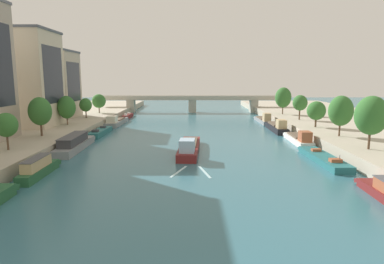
{
  "coord_description": "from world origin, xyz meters",
  "views": [
    {
      "loc": [
        -0.13,
        -17.33,
        12.98
      ],
      "look_at": [
        0.0,
        42.71,
        3.09
      ],
      "focal_mm": 31.22,
      "sensor_mm": 36.0,
      "label": 1
    }
  ],
  "objects_px": {
    "moored_boat_left_second": "(127,116)",
    "tree_right_by_lamp": "(340,111)",
    "tree_right_nearest": "(315,111)",
    "moored_boat_left_midway": "(74,144)",
    "tree_left_midway": "(85,105)",
    "tree_right_second": "(299,103)",
    "bridge_far": "(192,102)",
    "barge_midriver": "(188,147)",
    "tree_right_end_of_row": "(282,98)",
    "moored_boat_right_midway": "(276,127)",
    "moored_boat_right_lone": "(322,158)",
    "moored_boat_right_downstream": "(263,120)",
    "tree_left_far": "(66,107)",
    "tree_left_past_mid": "(5,125)",
    "tree_left_distant": "(98,101)",
    "moored_boat_left_far": "(99,132)",
    "moored_boat_left_end": "(115,121)",
    "moored_boat_left_lone": "(38,168)",
    "tree_right_midway": "(370,115)",
    "moored_boat_right_gap_after": "(298,139)",
    "tree_left_second": "(39,111)"
  },
  "relations": [
    {
      "from": "moored_boat_left_second",
      "to": "tree_right_by_lamp",
      "type": "bearing_deg",
      "value": -43.29
    },
    {
      "from": "moored_boat_left_midway",
      "to": "bridge_far",
      "type": "bearing_deg",
      "value": 71.98
    },
    {
      "from": "tree_right_midway",
      "to": "tree_right_nearest",
      "type": "distance_m",
      "value": 23.02
    },
    {
      "from": "moored_boat_left_lone",
      "to": "tree_right_nearest",
      "type": "bearing_deg",
      "value": 32.46
    },
    {
      "from": "moored_boat_left_far",
      "to": "tree_left_far",
      "type": "xyz_separation_m",
      "value": [
        -7.9,
        1.35,
        5.5
      ]
    },
    {
      "from": "tree_right_by_lamp",
      "to": "tree_right_nearest",
      "type": "bearing_deg",
      "value": 91.13
    },
    {
      "from": "moored_boat_right_gap_after",
      "to": "moored_boat_right_midway",
      "type": "xyz_separation_m",
      "value": [
        -0.63,
        15.13,
        0.13
      ]
    },
    {
      "from": "tree_right_end_of_row",
      "to": "moored_boat_left_far",
      "type": "bearing_deg",
      "value": -154.1
    },
    {
      "from": "tree_left_past_mid",
      "to": "moored_boat_right_midway",
      "type": "bearing_deg",
      "value": 32.39
    },
    {
      "from": "moored_boat_right_lone",
      "to": "tree_right_by_lamp",
      "type": "height_order",
      "value": "tree_right_by_lamp"
    },
    {
      "from": "tree_left_far",
      "to": "bridge_far",
      "type": "xyz_separation_m",
      "value": [
        29.09,
        47.56,
        -2.1
      ]
    },
    {
      "from": "tree_left_midway",
      "to": "tree_left_distant",
      "type": "relative_size",
      "value": 0.93
    },
    {
      "from": "tree_left_far",
      "to": "tree_right_end_of_row",
      "type": "relative_size",
      "value": 0.84
    },
    {
      "from": "tree_left_midway",
      "to": "tree_right_nearest",
      "type": "relative_size",
      "value": 0.93
    },
    {
      "from": "moored_boat_left_end",
      "to": "moored_boat_right_downstream",
      "type": "relative_size",
      "value": 1.11
    },
    {
      "from": "tree_left_past_mid",
      "to": "tree_left_midway",
      "type": "xyz_separation_m",
      "value": [
        -0.86,
        40.52,
        -0.32
      ]
    },
    {
      "from": "barge_midriver",
      "to": "moored_boat_right_downstream",
      "type": "bearing_deg",
      "value": 61.46
    },
    {
      "from": "moored_boat_right_midway",
      "to": "bridge_far",
      "type": "xyz_separation_m",
      "value": [
        -20.48,
        44.08,
        3.0
      ]
    },
    {
      "from": "tree_left_far",
      "to": "moored_boat_left_end",
      "type": "bearing_deg",
      "value": 61.64
    },
    {
      "from": "tree_left_second",
      "to": "moored_boat_right_lone",
      "type": "bearing_deg",
      "value": -12.98
    },
    {
      "from": "tree_right_midway",
      "to": "tree_right_end_of_row",
      "type": "height_order",
      "value": "tree_right_midway"
    },
    {
      "from": "barge_midriver",
      "to": "tree_left_past_mid",
      "type": "xyz_separation_m",
      "value": [
        -27.39,
        -7.14,
        4.89
      ]
    },
    {
      "from": "bridge_far",
      "to": "moored_boat_left_end",
      "type": "bearing_deg",
      "value": -122.78
    },
    {
      "from": "tree_left_second",
      "to": "tree_right_second",
      "type": "height_order",
      "value": "tree_left_second"
    },
    {
      "from": "barge_midriver",
      "to": "tree_right_end_of_row",
      "type": "xyz_separation_m",
      "value": [
        27.44,
        42.1,
        6.04
      ]
    },
    {
      "from": "moored_boat_left_lone",
      "to": "moored_boat_left_second",
      "type": "height_order",
      "value": "moored_boat_left_lone"
    },
    {
      "from": "moored_boat_left_second",
      "to": "tree_left_far",
      "type": "relative_size",
      "value": 1.56
    },
    {
      "from": "tree_right_by_lamp",
      "to": "tree_right_nearest",
      "type": "distance_m",
      "value": 11.57
    },
    {
      "from": "moored_boat_right_midway",
      "to": "tree_left_midway",
      "type": "distance_m",
      "value": 50.52
    },
    {
      "from": "moored_boat_left_second",
      "to": "moored_boat_right_lone",
      "type": "distance_m",
      "value": 69.94
    },
    {
      "from": "moored_boat_left_second",
      "to": "tree_left_distant",
      "type": "height_order",
      "value": "tree_left_distant"
    },
    {
      "from": "tree_left_distant",
      "to": "tree_right_end_of_row",
      "type": "relative_size",
      "value": 0.72
    },
    {
      "from": "tree_left_midway",
      "to": "moored_boat_left_lone",
      "type": "bearing_deg",
      "value": -79.88
    },
    {
      "from": "tree_right_by_lamp",
      "to": "bridge_far",
      "type": "height_order",
      "value": "tree_right_by_lamp"
    },
    {
      "from": "moored_boat_right_lone",
      "to": "moored_boat_left_end",
      "type": "bearing_deg",
      "value": 135.28
    },
    {
      "from": "moored_boat_right_downstream",
      "to": "tree_left_distant",
      "type": "height_order",
      "value": "tree_left_distant"
    },
    {
      "from": "moored_boat_left_second",
      "to": "tree_left_far",
      "type": "distance_m",
      "value": 31.82
    },
    {
      "from": "moored_boat_right_midway",
      "to": "tree_right_nearest",
      "type": "height_order",
      "value": "tree_right_nearest"
    },
    {
      "from": "tree_right_second",
      "to": "barge_midriver",
      "type": "bearing_deg",
      "value": -134.09
    },
    {
      "from": "tree_right_end_of_row",
      "to": "tree_right_by_lamp",
      "type": "bearing_deg",
      "value": -89.07
    },
    {
      "from": "moored_boat_left_lone",
      "to": "tree_left_midway",
      "type": "relative_size",
      "value": 1.94
    },
    {
      "from": "moored_boat_right_lone",
      "to": "tree_right_second",
      "type": "distance_m",
      "value": 36.62
    },
    {
      "from": "moored_boat_left_midway",
      "to": "bridge_far",
      "type": "distance_m",
      "value": 68.85
    },
    {
      "from": "moored_boat_left_second",
      "to": "tree_left_past_mid",
      "type": "height_order",
      "value": "tree_left_past_mid"
    },
    {
      "from": "moored_boat_right_lone",
      "to": "bridge_far",
      "type": "distance_m",
      "value": 76.65
    },
    {
      "from": "tree_right_second",
      "to": "bridge_far",
      "type": "height_order",
      "value": "tree_right_second"
    },
    {
      "from": "moored_boat_left_midway",
      "to": "tree_left_midway",
      "type": "bearing_deg",
      "value": 103.75
    },
    {
      "from": "moored_boat_right_gap_after",
      "to": "moored_boat_right_midway",
      "type": "distance_m",
      "value": 15.14
    },
    {
      "from": "moored_boat_right_lone",
      "to": "tree_left_past_mid",
      "type": "distance_m",
      "value": 48.61
    },
    {
      "from": "moored_boat_left_end",
      "to": "tree_left_midway",
      "type": "height_order",
      "value": "tree_left_midway"
    }
  ]
}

